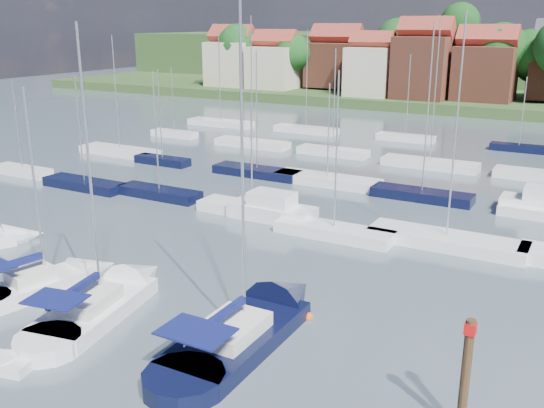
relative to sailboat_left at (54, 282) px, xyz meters
The scene contains 11 objects.
ground 38.88m from the sailboat_left, 74.71° to the left, with size 260.00×260.00×0.00m, color #404F57.
sailboat_left is the anchor object (origin of this frame).
sailboat_centre 4.56m from the sailboat_left, ahead, with size 5.33×12.46×16.39m.
sailboat_navy 13.13m from the sailboat_left, ahead, with size 3.68×13.68×18.82m.
tender 8.69m from the sailboat_left, 56.64° to the right, with size 3.18×1.98×0.64m.
timber_piling 23.99m from the sailboat_left, ahead, with size 0.40×0.40×7.02m.
buoy_c 4.72m from the sailboat_left, 48.31° to the right, with size 0.55×0.55×0.55m, color #D85914.
buoy_d 14.32m from the sailboat_left, 19.35° to the right, with size 0.47×0.47×0.47m, color beige.
buoy_e 15.32m from the sailboat_left, 14.32° to the left, with size 0.51×0.51×0.51m, color #D85914.
marina_field 34.84m from the sailboat_left, 69.57° to the left, with size 79.62×41.41×15.93m.
far_shore_town 130.84m from the sailboat_left, 84.52° to the left, with size 212.46×90.00×22.27m.
Camera 1 is at (16.97, -19.81, 15.02)m, focal length 40.00 mm.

